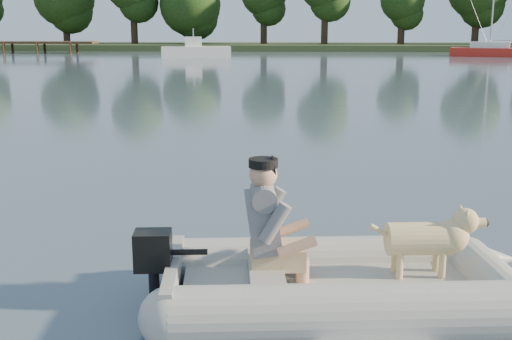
# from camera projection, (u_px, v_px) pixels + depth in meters

# --- Properties ---
(water) EXTENTS (160.00, 160.00, 0.00)m
(water) POSITION_uv_depth(u_px,v_px,m) (241.00, 308.00, 5.71)
(water) COLOR slate
(water) RESTS_ON ground
(shore_bank) EXTENTS (160.00, 12.00, 0.70)m
(shore_bank) POSITION_uv_depth(u_px,v_px,m) (287.00, 47.00, 66.03)
(shore_bank) COLOR #47512D
(shore_bank) RESTS_ON water
(dinghy) EXTENTS (4.96, 3.52, 1.42)m
(dinghy) POSITION_uv_depth(u_px,v_px,m) (347.00, 239.00, 5.67)
(dinghy) COLOR #A0A09B
(dinghy) RESTS_ON water
(man) EXTENTS (0.81, 0.71, 1.11)m
(man) POSITION_uv_depth(u_px,v_px,m) (266.00, 218.00, 5.65)
(man) COLOR slate
(man) RESTS_ON dinghy
(dog) EXTENTS (0.99, 0.43, 0.64)m
(dog) POSITION_uv_depth(u_px,v_px,m) (419.00, 244.00, 5.77)
(dog) COLOR tan
(dog) RESTS_ON dinghy
(outboard_motor) EXTENTS (0.45, 0.34, 0.81)m
(outboard_motor) POSITION_uv_depth(u_px,v_px,m) (154.00, 273.00, 5.66)
(outboard_motor) COLOR black
(outboard_motor) RESTS_ON dinghy
(motorboat) EXTENTS (5.73, 2.86, 2.32)m
(motorboat) POSITION_uv_depth(u_px,v_px,m) (196.00, 44.00, 49.47)
(motorboat) COLOR white
(motorboat) RESTS_ON water
(sailboat) EXTENTS (7.09, 4.17, 9.35)m
(sailboat) POSITION_uv_depth(u_px,v_px,m) (494.00, 51.00, 51.24)
(sailboat) COLOR red
(sailboat) RESTS_ON water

